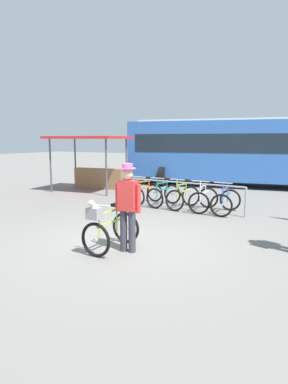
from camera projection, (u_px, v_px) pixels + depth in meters
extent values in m
plane|color=slate|center=(130.00, 244.00, 7.06)|extent=(80.00, 80.00, 0.00)
cylinder|color=#99999E|center=(133.00, 191.00, 11.48)|extent=(0.06, 0.06, 0.85)
cylinder|color=#99999E|center=(246.00, 203.00, 9.41)|extent=(0.06, 0.06, 0.85)
cylinder|color=#99999E|center=(184.00, 183.00, 10.38)|extent=(3.85, 0.29, 0.05)
torus|color=black|center=(154.00, 192.00, 11.82)|extent=(0.67, 0.18, 0.66)
cylinder|color=#B7B7BC|center=(154.00, 192.00, 11.82)|extent=(0.09, 0.07, 0.08)
torus|color=black|center=(137.00, 196.00, 11.01)|extent=(0.67, 0.18, 0.66)
cylinder|color=#B7B7BC|center=(137.00, 196.00, 11.01)|extent=(0.09, 0.07, 0.08)
cube|color=orange|center=(146.00, 188.00, 11.38)|extent=(0.15, 0.91, 0.04)
cube|color=orange|center=(145.00, 181.00, 11.31)|extent=(0.11, 0.61, 0.04)
cylinder|color=orange|center=(149.00, 186.00, 11.52)|extent=(0.03, 0.03, 0.55)
cube|color=black|center=(149.00, 178.00, 11.47)|extent=(0.15, 0.25, 0.06)
cylinder|color=orange|center=(139.00, 186.00, 11.06)|extent=(0.03, 0.03, 0.63)
cylinder|color=#B7B7BC|center=(139.00, 177.00, 11.01)|extent=(0.52, 0.09, 0.03)
torus|color=black|center=(172.00, 194.00, 11.44)|extent=(0.66, 0.15, 0.66)
cylinder|color=#B7B7BC|center=(172.00, 194.00, 11.44)|extent=(0.09, 0.07, 0.08)
torus|color=black|center=(155.00, 198.00, 10.64)|extent=(0.66, 0.15, 0.66)
cylinder|color=#B7B7BC|center=(155.00, 198.00, 10.64)|extent=(0.09, 0.07, 0.08)
cube|color=teal|center=(164.00, 189.00, 11.00)|extent=(0.17, 0.91, 0.04)
cube|color=teal|center=(163.00, 183.00, 10.93)|extent=(0.12, 0.61, 0.04)
cylinder|color=teal|center=(167.00, 187.00, 11.14)|extent=(0.03, 0.03, 0.55)
cube|color=black|center=(167.00, 179.00, 11.10)|extent=(0.15, 0.25, 0.06)
cylinder|color=teal|center=(157.00, 188.00, 10.69)|extent=(0.03, 0.03, 0.63)
cylinder|color=#B7B7BC|center=(157.00, 178.00, 10.64)|extent=(0.52, 0.10, 0.03)
torus|color=black|center=(191.00, 196.00, 11.07)|extent=(0.67, 0.17, 0.66)
cylinder|color=#B7B7BC|center=(191.00, 196.00, 11.07)|extent=(0.09, 0.07, 0.08)
torus|color=black|center=(175.00, 200.00, 10.25)|extent=(0.67, 0.17, 0.66)
cylinder|color=#B7B7BC|center=(175.00, 200.00, 10.25)|extent=(0.09, 0.07, 0.08)
cube|color=#9ED14C|center=(183.00, 191.00, 10.63)|extent=(0.14, 0.92, 0.04)
cube|color=#9ED14C|center=(182.00, 184.00, 10.55)|extent=(0.11, 0.61, 0.04)
cylinder|color=#9ED14C|center=(186.00, 189.00, 10.77)|extent=(0.03, 0.03, 0.55)
cube|color=black|center=(186.00, 180.00, 10.72)|extent=(0.15, 0.25, 0.06)
cylinder|color=#9ED14C|center=(177.00, 190.00, 10.30)|extent=(0.03, 0.03, 0.63)
cylinder|color=#B7B7BC|center=(177.00, 180.00, 10.26)|extent=(0.52, 0.09, 0.03)
torus|color=black|center=(208.00, 198.00, 10.74)|extent=(0.66, 0.10, 0.66)
cylinder|color=#B7B7BC|center=(208.00, 198.00, 10.74)|extent=(0.08, 0.07, 0.08)
torus|color=black|center=(199.00, 203.00, 9.83)|extent=(0.66, 0.10, 0.66)
cylinder|color=#B7B7BC|center=(199.00, 203.00, 9.83)|extent=(0.08, 0.07, 0.08)
cube|color=silver|center=(204.00, 193.00, 10.25)|extent=(0.09, 0.92, 0.04)
cube|color=silver|center=(204.00, 186.00, 10.17)|extent=(0.07, 0.61, 0.04)
cylinder|color=silver|center=(206.00, 191.00, 10.41)|extent=(0.03, 0.03, 0.55)
cube|color=black|center=(206.00, 182.00, 10.36)|extent=(0.13, 0.25, 0.06)
cylinder|color=silver|center=(200.00, 192.00, 9.89)|extent=(0.03, 0.03, 0.63)
cylinder|color=#B7B7BC|center=(201.00, 181.00, 9.84)|extent=(0.52, 0.06, 0.03)
torus|color=black|center=(230.00, 200.00, 10.35)|extent=(0.66, 0.11, 0.66)
cylinder|color=#B7B7BC|center=(230.00, 200.00, 10.35)|extent=(0.08, 0.07, 0.08)
torus|color=black|center=(221.00, 206.00, 9.47)|extent=(0.66, 0.11, 0.66)
cylinder|color=#B7B7BC|center=(221.00, 206.00, 9.47)|extent=(0.08, 0.07, 0.08)
cube|color=#2D56B7|center=(226.00, 195.00, 9.87)|extent=(0.05, 0.92, 0.04)
cube|color=#2D56B7|center=(226.00, 188.00, 9.80)|extent=(0.05, 0.61, 0.04)
cylinder|color=#2D56B7|center=(228.00, 193.00, 10.03)|extent=(0.03, 0.03, 0.55)
cube|color=black|center=(228.00, 183.00, 9.98)|extent=(0.12, 0.24, 0.06)
cylinder|color=#2D56B7|center=(223.00, 194.00, 9.52)|extent=(0.03, 0.03, 0.63)
cylinder|color=#B7B7BC|center=(223.00, 183.00, 9.47)|extent=(0.52, 0.04, 0.03)
torus|color=black|center=(126.00, 228.00, 7.11)|extent=(0.66, 0.07, 0.66)
cylinder|color=#B7B7BC|center=(126.00, 228.00, 7.11)|extent=(0.08, 0.06, 0.08)
torus|color=black|center=(96.00, 240.00, 6.23)|extent=(0.66, 0.07, 0.66)
cylinder|color=#B7B7BC|center=(96.00, 240.00, 6.23)|extent=(0.08, 0.06, 0.08)
cube|color=#9ED14C|center=(111.00, 222.00, 6.64)|extent=(0.05, 0.92, 0.04)
cube|color=#9ED14C|center=(110.00, 212.00, 6.56)|extent=(0.04, 0.61, 0.04)
cylinder|color=#9ED14C|center=(117.00, 218.00, 6.79)|extent=(0.03, 0.03, 0.55)
cube|color=black|center=(117.00, 205.00, 6.74)|extent=(0.12, 0.24, 0.06)
cylinder|color=#9ED14C|center=(99.00, 222.00, 6.29)|extent=(0.03, 0.03, 0.63)
cylinder|color=#B7B7BC|center=(99.00, 205.00, 6.24)|extent=(0.52, 0.03, 0.03)
cube|color=gray|center=(94.00, 213.00, 6.14)|extent=(0.26, 0.20, 0.22)
ellipsoid|color=beige|center=(94.00, 208.00, 6.12)|extent=(0.18, 0.16, 0.16)
sphere|color=beige|center=(91.00, 203.00, 6.04)|extent=(0.11, 0.11, 0.11)
cylinder|color=#383842|center=(124.00, 231.00, 6.56)|extent=(0.14, 0.14, 0.82)
cylinder|color=#383842|center=(132.00, 232.00, 6.49)|extent=(0.14, 0.14, 0.82)
cube|color=red|center=(128.00, 196.00, 6.42)|extent=(0.36, 0.23, 0.58)
cylinder|color=red|center=(118.00, 197.00, 6.53)|extent=(0.09, 0.09, 0.55)
cylinder|color=red|center=(138.00, 199.00, 6.36)|extent=(0.09, 0.09, 0.55)
sphere|color=beige|center=(127.00, 174.00, 6.36)|extent=(0.22, 0.22, 0.22)
cylinder|color=#E05999|center=(127.00, 168.00, 6.34)|extent=(0.32, 0.32, 0.02)
cylinder|color=#E05999|center=(127.00, 166.00, 6.33)|extent=(0.20, 0.20, 0.09)
cube|color=#3366B7|center=(237.00, 151.00, 15.69)|extent=(10.28, 4.22, 2.70)
cube|color=#19232D|center=(237.00, 143.00, 15.63)|extent=(9.50, 4.10, 0.84)
cube|color=silver|center=(238.00, 120.00, 15.47)|extent=(9.26, 3.80, 0.08)
cylinder|color=black|center=(162.00, 177.00, 15.76)|extent=(0.40, 0.93, 0.90)
cylinder|color=black|center=(175.00, 172.00, 18.09)|extent=(0.40, 0.93, 0.90)
cylinder|color=#4C4C51|center=(75.00, 163.00, 15.50)|extent=(0.07, 0.07, 2.20)
cylinder|color=#4C4C51|center=(126.00, 164.00, 14.52)|extent=(0.07, 0.07, 2.20)
cylinder|color=#4C4C51|center=(51.00, 166.00, 13.85)|extent=(0.07, 0.07, 2.20)
cylinder|color=#4C4C51|center=(106.00, 168.00, 12.88)|extent=(0.07, 0.07, 2.20)
cube|color=red|center=(89.00, 137.00, 14.01)|extent=(3.36, 2.66, 0.10)
cube|color=olive|center=(99.00, 178.00, 14.97)|extent=(2.36, 0.58, 0.90)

